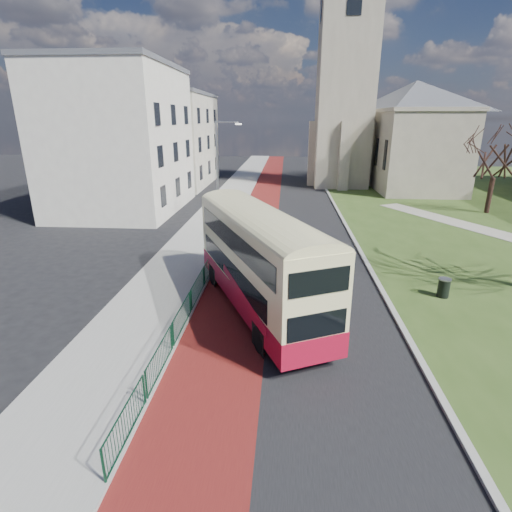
# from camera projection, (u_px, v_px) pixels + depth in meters

# --- Properties ---
(ground) EXTENTS (160.00, 160.00, 0.00)m
(ground) POSITION_uv_depth(u_px,v_px,m) (255.00, 326.00, 16.82)
(ground) COLOR black
(ground) RESTS_ON ground
(road_carriageway) EXTENTS (9.00, 120.00, 0.01)m
(road_carriageway) POSITION_uv_depth(u_px,v_px,m) (289.00, 217.00, 35.57)
(road_carriageway) COLOR black
(road_carriageway) RESTS_ON ground
(bus_lane) EXTENTS (3.40, 120.00, 0.01)m
(bus_lane) POSITION_uv_depth(u_px,v_px,m) (259.00, 216.00, 35.75)
(bus_lane) COLOR #591414
(bus_lane) RESTS_ON ground
(pavement_west) EXTENTS (4.00, 120.00, 0.12)m
(pavement_west) POSITION_uv_depth(u_px,v_px,m) (217.00, 215.00, 36.00)
(pavement_west) COLOR gray
(pavement_west) RESTS_ON ground
(kerb_west) EXTENTS (0.25, 120.00, 0.13)m
(kerb_west) POSITION_uv_depth(u_px,v_px,m) (239.00, 215.00, 35.86)
(kerb_west) COLOR #999993
(kerb_west) RESTS_ON ground
(kerb_east) EXTENTS (0.25, 80.00, 0.13)m
(kerb_east) POSITION_uv_depth(u_px,v_px,m) (339.00, 212.00, 37.11)
(kerb_east) COLOR #999993
(kerb_east) RESTS_ON ground
(pedestrian_railing) EXTENTS (0.07, 24.00, 1.12)m
(pedestrian_railing) POSITION_uv_depth(u_px,v_px,m) (204.00, 276.00, 20.61)
(pedestrian_railing) COLOR #0E3D26
(pedestrian_railing) RESTS_ON ground
(gothic_church) EXTENTS (16.38, 18.00, 40.00)m
(gothic_church) POSITION_uv_depth(u_px,v_px,m) (384.00, 76.00, 47.49)
(gothic_church) COLOR gray
(gothic_church) RESTS_ON ground
(street_block_near) EXTENTS (10.30, 14.30, 13.00)m
(street_block_near) POSITION_uv_depth(u_px,v_px,m) (121.00, 139.00, 36.42)
(street_block_near) COLOR silver
(street_block_near) RESTS_ON ground
(street_block_far) EXTENTS (10.30, 16.30, 11.50)m
(street_block_far) POSITION_uv_depth(u_px,v_px,m) (170.00, 139.00, 51.75)
(street_block_far) COLOR #B6AF9A
(street_block_far) RESTS_ON ground
(streetlamp) EXTENTS (2.13, 0.18, 8.00)m
(streetlamp) POSITION_uv_depth(u_px,v_px,m) (219.00, 166.00, 32.60)
(streetlamp) COLOR gray
(streetlamp) RESTS_ON pavement_west
(bus) EXTENTS (6.72, 10.81, 4.49)m
(bus) POSITION_uv_depth(u_px,v_px,m) (259.00, 257.00, 17.40)
(bus) COLOR #A30F28
(bus) RESTS_ON ground
(winter_tree_far) EXTENTS (6.77, 6.77, 8.24)m
(winter_tree_far) POSITION_uv_depth(u_px,v_px,m) (498.00, 149.00, 35.03)
(winter_tree_far) COLOR black
(winter_tree_far) RESTS_ON grass_green
(litter_bin) EXTENTS (0.69, 0.69, 0.95)m
(litter_bin) POSITION_uv_depth(u_px,v_px,m) (444.00, 288.00, 19.31)
(litter_bin) COLOR black
(litter_bin) RESTS_ON grass_green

